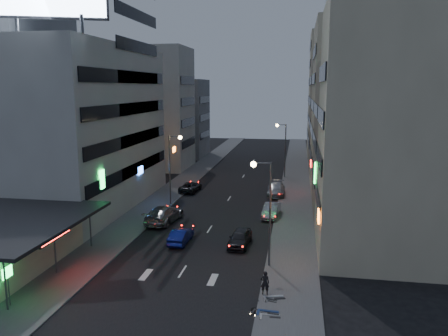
% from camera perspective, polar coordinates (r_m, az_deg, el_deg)
% --- Properties ---
extents(ground, '(180.00, 180.00, 0.00)m').
position_cam_1_polar(ground, '(30.06, -7.52, -16.30)').
color(ground, black).
rests_on(ground, ground).
extents(sidewalk_left, '(4.00, 120.00, 0.12)m').
position_cam_1_polar(sidewalk_left, '(59.43, -6.35, -2.65)').
color(sidewalk_left, '#4C4C4F').
rests_on(sidewalk_left, ground).
extents(sidewalk_right, '(4.00, 120.00, 0.12)m').
position_cam_1_polar(sidewalk_right, '(57.17, 9.28, -3.25)').
color(sidewalk_right, '#4C4C4F').
rests_on(sidewalk_right, ground).
extents(white_building, '(14.00, 24.00, 18.00)m').
position_cam_1_polar(white_building, '(52.28, -19.20, 4.97)').
color(white_building, '#B8B9B3').
rests_on(white_building, ground).
extents(grey_tower, '(10.00, 14.00, 34.00)m').
position_cam_1_polar(grey_tower, '(59.52, -26.06, 12.82)').
color(grey_tower, gray).
rests_on(grey_tower, ground).
extents(shophouse_near, '(10.00, 11.00, 20.00)m').
position_cam_1_polar(shophouse_near, '(36.86, 20.37, 4.38)').
color(shophouse_near, beige).
rests_on(shophouse_near, ground).
extents(shophouse_mid, '(11.00, 12.00, 16.00)m').
position_cam_1_polar(shophouse_mid, '(48.43, 18.37, 3.43)').
color(shophouse_mid, gray).
rests_on(shophouse_mid, ground).
extents(shophouse_far, '(10.00, 14.00, 22.00)m').
position_cam_1_polar(shophouse_far, '(60.99, 16.29, 7.72)').
color(shophouse_far, beige).
rests_on(shophouse_far, ground).
extents(far_left_a, '(11.00, 10.00, 20.00)m').
position_cam_1_polar(far_left_a, '(74.53, -8.89, 7.67)').
color(far_left_a, '#B8B9B3').
rests_on(far_left_a, ground).
extents(far_left_b, '(12.00, 10.00, 15.00)m').
position_cam_1_polar(far_left_b, '(87.21, -6.42, 6.47)').
color(far_left_b, gray).
rests_on(far_left_b, ground).
extents(far_right_a, '(11.00, 12.00, 18.00)m').
position_cam_1_polar(far_right_a, '(76.05, 15.35, 6.72)').
color(far_right_a, gray).
rests_on(far_right_a, ground).
extents(far_right_b, '(12.00, 12.00, 24.00)m').
position_cam_1_polar(far_right_b, '(89.91, 14.92, 9.18)').
color(far_right_b, beige).
rests_on(far_right_b, ground).
extents(street_lamp_right_near, '(1.60, 0.44, 8.02)m').
position_cam_1_polar(street_lamp_right_near, '(32.68, 5.39, -3.98)').
color(street_lamp_right_near, '#595B60').
rests_on(street_lamp_right_near, sidewalk_right).
extents(street_lamp_left, '(1.60, 0.44, 8.02)m').
position_cam_1_polar(street_lamp_left, '(50.28, -6.69, 1.10)').
color(street_lamp_left, '#595B60').
rests_on(street_lamp_left, sidewalk_left).
extents(street_lamp_right_far, '(1.60, 0.44, 8.02)m').
position_cam_1_polar(street_lamp_right_far, '(66.11, 7.69, 3.32)').
color(street_lamp_right_far, '#595B60').
rests_on(street_lamp_right_far, sidewalk_right).
extents(parked_car_right_near, '(1.93, 4.22, 1.40)m').
position_cam_1_polar(parked_car_right_near, '(38.18, 2.09, -9.11)').
color(parked_car_right_near, '#222327').
rests_on(parked_car_right_near, ground).
extents(parked_car_right_mid, '(1.88, 4.44, 1.42)m').
position_cam_1_polar(parked_car_right_mid, '(46.46, 6.17, -5.56)').
color(parked_car_right_mid, '#A9ABB2').
rests_on(parked_car_right_mid, ground).
extents(parked_car_left, '(2.40, 4.72, 1.28)m').
position_cam_1_polar(parked_car_left, '(57.52, -4.40, -2.47)').
color(parked_car_left, '#232428').
rests_on(parked_car_left, ground).
extents(parked_car_right_far, '(2.28, 5.36, 1.54)m').
position_cam_1_polar(parked_car_right_far, '(55.80, 6.82, -2.78)').
color(parked_car_right_far, '#929499').
rests_on(parked_car_right_far, ground).
extents(road_car_blue, '(1.47, 3.97, 1.30)m').
position_cam_1_polar(road_car_blue, '(39.01, -5.65, -8.80)').
color(road_car_blue, navy).
rests_on(road_car_blue, ground).
extents(road_car_silver, '(3.06, 6.11, 1.70)m').
position_cam_1_polar(road_car_silver, '(44.87, -7.84, -5.99)').
color(road_car_silver, '#9B9EA2').
rests_on(road_car_silver, ground).
extents(person, '(0.63, 0.47, 1.59)m').
position_cam_1_polar(person, '(29.63, 5.37, -14.70)').
color(person, black).
rests_on(person, sidewalk_right).
extents(scooter_black_a, '(0.88, 1.68, 0.98)m').
position_cam_1_polar(scooter_black_a, '(27.74, 6.20, -17.27)').
color(scooter_black_a, black).
rests_on(scooter_black_a, sidewalk_right).
extents(scooter_silver_a, '(0.66, 1.81, 1.09)m').
position_cam_1_polar(scooter_silver_a, '(27.49, 7.37, -17.44)').
color(scooter_silver_a, '#B9BBC2').
rests_on(scooter_silver_a, sidewalk_right).
extents(scooter_blue, '(0.78, 1.99, 1.19)m').
position_cam_1_polar(scooter_blue, '(27.77, 7.29, -17.02)').
color(scooter_blue, navy).
rests_on(scooter_blue, sidewalk_right).
extents(scooter_black_b, '(0.92, 1.68, 0.98)m').
position_cam_1_polar(scooter_black_b, '(29.12, 7.09, -15.88)').
color(scooter_black_b, black).
rests_on(scooter_black_b, sidewalk_right).
extents(scooter_silver_b, '(1.16, 2.10, 1.22)m').
position_cam_1_polar(scooter_silver_b, '(29.69, 7.79, -15.09)').
color(scooter_silver_b, '#B9BCC1').
rests_on(scooter_silver_b, sidewalk_right).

